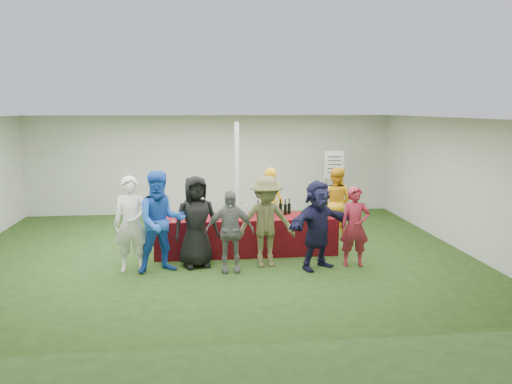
{
  "coord_description": "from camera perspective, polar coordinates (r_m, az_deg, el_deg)",
  "views": [
    {
      "loc": [
        -0.29,
        -9.75,
        2.9
      ],
      "look_at": [
        0.78,
        -0.06,
        1.25
      ],
      "focal_mm": 35.0,
      "sensor_mm": 36.0,
      "label": 1
    }
  ],
  "objects": [
    {
      "name": "customer_1",
      "position": [
        8.98,
        -10.79,
        -3.38
      ],
      "size": [
        1.03,
        0.89,
        1.82
      ],
      "primitive_type": "imported",
      "rotation": [
        0.0,
        0.0,
        0.26
      ],
      "color": "blue",
      "rests_on": "ground"
    },
    {
      "name": "customer_6",
      "position": [
        9.37,
        11.23,
        -3.9
      ],
      "size": [
        0.58,
        0.42,
        1.49
      ],
      "primitive_type": "imported",
      "rotation": [
        0.0,
        0.0,
        -0.13
      ],
      "color": "maroon",
      "rests_on": "ground"
    },
    {
      "name": "customer_0",
      "position": [
        9.14,
        -14.05,
        -3.59
      ],
      "size": [
        0.64,
        0.43,
        1.72
      ],
      "primitive_type": "imported",
      "rotation": [
        0.0,
        0.0,
        -0.03
      ],
      "color": "white",
      "rests_on": "ground"
    },
    {
      "name": "customer_4",
      "position": [
        9.14,
        1.17,
        -3.42
      ],
      "size": [
        1.14,
        0.73,
        1.68
      ],
      "primitive_type": "imported",
      "rotation": [
        0.0,
        0.0,
        0.1
      ],
      "color": "brown",
      "rests_on": "ground"
    },
    {
      "name": "bar_towel",
      "position": [
        10.27,
        7.67,
        -2.48
      ],
      "size": [
        0.25,
        0.18,
        0.03
      ],
      "primitive_type": "cube",
      "color": "white",
      "rests_on": "serving_table"
    },
    {
      "name": "serving_table",
      "position": [
        10.05,
        -1.14,
        -4.95
      ],
      "size": [
        3.6,
        0.8,
        0.75
      ],
      "primitive_type": "cube",
      "color": "maroon",
      "rests_on": "ground"
    },
    {
      "name": "staff_pourer",
      "position": [
        10.92,
        1.62,
        -1.41
      ],
      "size": [
        0.7,
        0.6,
        1.63
      ],
      "primitive_type": "imported",
      "rotation": [
        0.0,
        0.0,
        2.73
      ],
      "color": "gold",
      "rests_on": "ground"
    },
    {
      "name": "customer_2",
      "position": [
        9.19,
        -6.86,
        -3.38
      ],
      "size": [
        0.93,
        0.72,
        1.69
      ],
      "primitive_type": "imported",
      "rotation": [
        0.0,
        0.0,
        0.24
      ],
      "color": "black",
      "rests_on": "ground"
    },
    {
      "name": "customer_3",
      "position": [
        8.88,
        -3.03,
        -4.49
      ],
      "size": [
        0.87,
        0.37,
        1.48
      ],
      "primitive_type": "imported",
      "rotation": [
        0.0,
        0.0,
        -0.01
      ],
      "color": "slate",
      "rests_on": "ground"
    },
    {
      "name": "wine_bottles",
      "position": [
        10.14,
        2.17,
        -1.94
      ],
      "size": [
        0.72,
        0.16,
        0.32
      ],
      "color": "black",
      "rests_on": "serving_table"
    },
    {
      "name": "wine_list_sign",
      "position": [
        13.08,
        8.91,
        2.54
      ],
      "size": [
        0.5,
        0.03,
        1.8
      ],
      "color": "slate",
      "rests_on": "ground"
    },
    {
      "name": "water_bottle",
      "position": [
        10.02,
        -1.09,
        -2.18
      ],
      "size": [
        0.07,
        0.07,
        0.23
      ],
      "color": "silver",
      "rests_on": "serving_table"
    },
    {
      "name": "dump_bucket",
      "position": [
        9.98,
        7.72,
        -2.39
      ],
      "size": [
        0.22,
        0.22,
        0.18
      ],
      "primitive_type": "cylinder",
      "color": "slate",
      "rests_on": "serving_table"
    },
    {
      "name": "staff_back",
      "position": [
        11.41,
        9.06,
        -1.14
      ],
      "size": [
        0.98,
        0.93,
        1.59
      ],
      "primitive_type": "imported",
      "rotation": [
        0.0,
        0.0,
        2.55
      ],
      "color": "#F2AA1B",
      "rests_on": "ground"
    },
    {
      "name": "tent",
      "position": [
        11.09,
        -2.18,
        1.57
      ],
      "size": [
        10.0,
        10.0,
        10.0
      ],
      "color": "white",
      "rests_on": "ground"
    },
    {
      "name": "wine_glasses",
      "position": [
        9.65,
        -4.27,
        -2.61
      ],
      "size": [
        2.76,
        0.12,
        0.16
      ],
      "color": "silver",
      "rests_on": "serving_table"
    },
    {
      "name": "ground",
      "position": [
        10.18,
        -4.46,
        -6.98
      ],
      "size": [
        60.0,
        60.0,
        0.0
      ],
      "primitive_type": "plane",
      "color": "#284719",
      "rests_on": "ground"
    },
    {
      "name": "customer_5",
      "position": [
        9.09,
        7.06,
        -3.74
      ],
      "size": [
        1.55,
        1.16,
        1.63
      ],
      "primitive_type": "imported",
      "rotation": [
        0.0,
        0.0,
        0.51
      ],
      "color": "#1A193A",
      "rests_on": "ground"
    }
  ]
}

